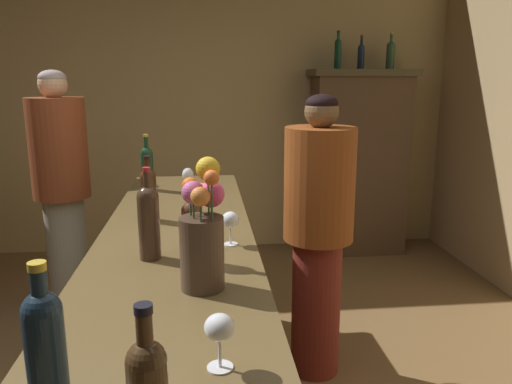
{
  "coord_description": "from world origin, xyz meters",
  "views": [
    {
      "loc": [
        0.39,
        -1.87,
        1.64
      ],
      "look_at": [
        0.64,
        0.55,
        1.08
      ],
      "focal_mm": 34.89,
      "sensor_mm": 36.0,
      "label": 1
    }
  ],
  "objects_px": {
    "flower_arrangement": "(203,232)",
    "display_bottle_midleft": "(361,55)",
    "wine_bottle_merlot": "(192,229)",
    "wine_bottle_syrah": "(149,219)",
    "patron_by_cabinet": "(62,187)",
    "wine_glass_rear": "(188,176)",
    "wine_bottle_pinot": "(45,348)",
    "display_cabinet": "(358,160)",
    "display_bottle_center": "(391,54)",
    "display_bottle_left": "(338,52)",
    "bartender": "(318,229)",
    "wine_bottle_rose": "(149,192)",
    "wine_glass_mid": "(230,221)",
    "cheese_plate": "(208,188)",
    "wine_glass_spare": "(219,329)",
    "wine_bottle_malbec": "(147,166)",
    "wine_glass_front": "(188,228)",
    "bar_counter": "(179,350)"
  },
  "relations": [
    {
      "from": "wine_glass_rear",
      "to": "display_bottle_midleft",
      "type": "bearing_deg",
      "value": 47.42
    },
    {
      "from": "wine_glass_rear",
      "to": "flower_arrangement",
      "type": "bearing_deg",
      "value": -86.3
    },
    {
      "from": "display_cabinet",
      "to": "wine_bottle_merlot",
      "type": "distance_m",
      "value": 3.14
    },
    {
      "from": "bar_counter",
      "to": "wine_bottle_merlot",
      "type": "distance_m",
      "value": 0.66
    },
    {
      "from": "wine_glass_front",
      "to": "cheese_plate",
      "type": "xyz_separation_m",
      "value": [
        0.09,
        1.08,
        -0.08
      ]
    },
    {
      "from": "bartender",
      "to": "patron_by_cabinet",
      "type": "bearing_deg",
      "value": -38.06
    },
    {
      "from": "display_bottle_midleft",
      "to": "patron_by_cabinet",
      "type": "height_order",
      "value": "display_bottle_midleft"
    },
    {
      "from": "wine_bottle_merlot",
      "to": "display_bottle_center",
      "type": "bearing_deg",
      "value": 57.74
    },
    {
      "from": "display_cabinet",
      "to": "patron_by_cabinet",
      "type": "xyz_separation_m",
      "value": [
        -2.4,
        -1.09,
        0.03
      ]
    },
    {
      "from": "bar_counter",
      "to": "wine_glass_front",
      "type": "distance_m",
      "value": 0.59
    },
    {
      "from": "cheese_plate",
      "to": "display_bottle_midleft",
      "type": "bearing_deg",
      "value": 47.82
    },
    {
      "from": "wine_glass_mid",
      "to": "wine_glass_spare",
      "type": "bearing_deg",
      "value": -94.71
    },
    {
      "from": "wine_bottle_merlot",
      "to": "wine_bottle_malbec",
      "type": "distance_m",
      "value": 1.28
    },
    {
      "from": "wine_bottle_merlot",
      "to": "display_bottle_center",
      "type": "height_order",
      "value": "display_bottle_center"
    },
    {
      "from": "wine_glass_rear",
      "to": "display_bottle_left",
      "type": "relative_size",
      "value": 0.46
    },
    {
      "from": "wine_bottle_malbec",
      "to": "wine_glass_mid",
      "type": "distance_m",
      "value": 1.15
    },
    {
      "from": "wine_glass_mid",
      "to": "patron_by_cabinet",
      "type": "relative_size",
      "value": 0.08
    },
    {
      "from": "wine_bottle_malbec",
      "to": "display_bottle_center",
      "type": "distance_m",
      "value": 2.63
    },
    {
      "from": "wine_glass_front",
      "to": "wine_bottle_pinot",
      "type": "bearing_deg",
      "value": -104.38
    },
    {
      "from": "wine_glass_front",
      "to": "wine_glass_mid",
      "type": "xyz_separation_m",
      "value": [
        0.17,
        0.05,
        0.01
      ]
    },
    {
      "from": "wine_bottle_rose",
      "to": "flower_arrangement",
      "type": "height_order",
      "value": "flower_arrangement"
    },
    {
      "from": "wine_bottle_merlot",
      "to": "wine_glass_front",
      "type": "relative_size",
      "value": 2.25
    },
    {
      "from": "wine_bottle_merlot",
      "to": "wine_glass_rear",
      "type": "distance_m",
      "value": 1.11
    },
    {
      "from": "wine_glass_rear",
      "to": "display_bottle_midleft",
      "type": "height_order",
      "value": "display_bottle_midleft"
    },
    {
      "from": "wine_bottle_pinot",
      "to": "display_bottle_midleft",
      "type": "height_order",
      "value": "display_bottle_midleft"
    },
    {
      "from": "wine_glass_spare",
      "to": "display_bottle_midleft",
      "type": "height_order",
      "value": "display_bottle_midleft"
    },
    {
      "from": "wine_bottle_pinot",
      "to": "display_bottle_midleft",
      "type": "bearing_deg",
      "value": 64.21
    },
    {
      "from": "wine_bottle_malbec",
      "to": "wine_glass_front",
      "type": "xyz_separation_m",
      "value": [
        0.27,
        -1.11,
        -0.05
      ]
    },
    {
      "from": "bar_counter",
      "to": "patron_by_cabinet",
      "type": "xyz_separation_m",
      "value": [
        -0.84,
        1.44,
        0.43
      ]
    },
    {
      "from": "wine_bottle_rose",
      "to": "wine_glass_front",
      "type": "bearing_deg",
      "value": -65.89
    },
    {
      "from": "wine_bottle_merlot",
      "to": "wine_bottle_syrah",
      "type": "distance_m",
      "value": 0.17
    },
    {
      "from": "wine_glass_rear",
      "to": "patron_by_cabinet",
      "type": "distance_m",
      "value": 1.04
    },
    {
      "from": "wine_glass_front",
      "to": "display_cabinet",
      "type": "bearing_deg",
      "value": 60.16
    },
    {
      "from": "wine_glass_mid",
      "to": "bar_counter",
      "type": "bearing_deg",
      "value": 168.21
    },
    {
      "from": "wine_glass_mid",
      "to": "display_bottle_left",
      "type": "height_order",
      "value": "display_bottle_left"
    },
    {
      "from": "wine_glass_rear",
      "to": "display_bottle_left",
      "type": "bearing_deg",
      "value": 51.72
    },
    {
      "from": "wine_bottle_rose",
      "to": "display_bottle_midleft",
      "type": "bearing_deg",
      "value": 52.43
    },
    {
      "from": "wine_glass_rear",
      "to": "cheese_plate",
      "type": "relative_size",
      "value": 0.92
    },
    {
      "from": "wine_bottle_syrah",
      "to": "display_bottle_midleft",
      "type": "distance_m",
      "value": 3.23
    },
    {
      "from": "wine_bottle_merlot",
      "to": "cheese_plate",
      "type": "height_order",
      "value": "wine_bottle_merlot"
    },
    {
      "from": "wine_bottle_malbec",
      "to": "bartender",
      "type": "height_order",
      "value": "bartender"
    },
    {
      "from": "wine_glass_rear",
      "to": "display_bottle_left",
      "type": "xyz_separation_m",
      "value": [
        1.3,
        1.65,
        0.77
      ]
    },
    {
      "from": "flower_arrangement",
      "to": "display_bottle_midleft",
      "type": "bearing_deg",
      "value": 64.44
    },
    {
      "from": "wine_bottle_syrah",
      "to": "bartender",
      "type": "relative_size",
      "value": 0.22
    },
    {
      "from": "display_cabinet",
      "to": "cheese_plate",
      "type": "xyz_separation_m",
      "value": [
        -1.42,
        -1.54,
        0.1
      ]
    },
    {
      "from": "bar_counter",
      "to": "wine_bottle_malbec",
      "type": "xyz_separation_m",
      "value": [
        -0.21,
        1.02,
        0.63
      ]
    },
    {
      "from": "display_bottle_left",
      "to": "patron_by_cabinet",
      "type": "height_order",
      "value": "display_bottle_left"
    },
    {
      "from": "cheese_plate",
      "to": "wine_bottle_pinot",
      "type": "bearing_deg",
      "value": -99.27
    },
    {
      "from": "wine_bottle_malbec",
      "to": "wine_bottle_pinot",
      "type": "relative_size",
      "value": 1.03
    },
    {
      "from": "display_cabinet",
      "to": "cheese_plate",
      "type": "relative_size",
      "value": 10.33
    }
  ]
}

